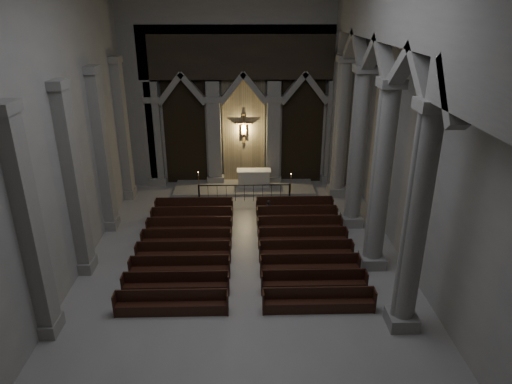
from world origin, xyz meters
TOP-DOWN VIEW (x-y plane):
  - room at (0.00, 0.00)m, footprint 24.00×24.10m
  - sanctuary_wall at (0.00, 11.54)m, footprint 14.00×0.77m
  - right_arcade at (5.50, 1.33)m, footprint 1.00×24.00m
  - left_pilasters at (-6.75, 3.50)m, footprint 0.60×13.00m
  - sanctuary_step at (0.00, 10.60)m, footprint 8.50×2.60m
  - altar at (0.58, 10.63)m, footprint 2.06×0.83m
  - altar_rail at (-0.00, 8.66)m, footprint 5.29×0.09m
  - candle_stand_left at (-2.71, 9.84)m, footprint 0.23×0.23m
  - candle_stand_right at (2.76, 9.55)m, footprint 0.23×0.23m
  - pews at (0.00, 2.67)m, footprint 9.56×8.97m
  - worshipper at (1.26, 6.15)m, footprint 0.45×0.35m

SIDE VIEW (x-z plane):
  - sanctuary_step at x=0.00m, z-range 0.00..0.15m
  - pews at x=0.00m, z-range -0.16..0.77m
  - candle_stand_right at x=2.76m, z-range -0.31..1.04m
  - candle_stand_left at x=-2.71m, z-range -0.32..1.07m
  - worshipper at x=1.26m, z-range 0.00..1.09m
  - altar at x=0.58m, z-range 0.15..1.20m
  - altar_rail at x=0.00m, z-range 0.17..1.21m
  - left_pilasters at x=-6.75m, z-range -0.10..7.92m
  - sanctuary_wall at x=0.00m, z-range 0.62..12.62m
  - room at x=0.00m, z-range 1.60..13.60m
  - right_arcade at x=5.50m, z-range 1.83..13.83m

